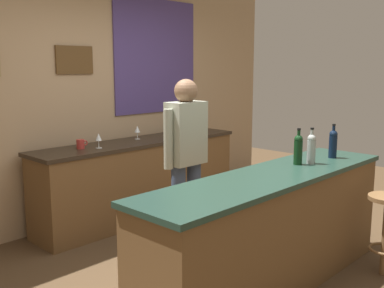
% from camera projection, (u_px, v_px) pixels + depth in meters
% --- Properties ---
extents(ground_plane, '(10.00, 10.00, 0.00)m').
position_uv_depth(ground_plane, '(230.00, 271.00, 3.86)').
color(ground_plane, '#4C3823').
extents(back_wall, '(6.00, 0.09, 2.80)m').
position_uv_depth(back_wall, '(92.00, 95.00, 5.03)').
color(back_wall, tan).
rests_on(back_wall, ground_plane).
extents(bar_counter, '(2.56, 0.60, 0.92)m').
position_uv_depth(bar_counter, '(271.00, 231.00, 3.51)').
color(bar_counter, brown).
rests_on(bar_counter, ground_plane).
extents(side_counter, '(2.61, 0.56, 0.90)m').
position_uv_depth(side_counter, '(141.00, 179.00, 5.20)').
color(side_counter, brown).
rests_on(side_counter, ground_plane).
extents(bartender, '(0.52, 0.21, 1.62)m').
position_uv_depth(bartender, '(186.00, 155.00, 4.06)').
color(bartender, '#384766').
rests_on(bartender, ground_plane).
extents(wine_bottle_a, '(0.07, 0.07, 0.31)m').
position_uv_depth(wine_bottle_a, '(298.00, 148.00, 3.74)').
color(wine_bottle_a, black).
rests_on(wine_bottle_a, bar_counter).
extents(wine_bottle_b, '(0.07, 0.07, 0.31)m').
position_uv_depth(wine_bottle_b, '(311.00, 148.00, 3.78)').
color(wine_bottle_b, '#999E99').
rests_on(wine_bottle_b, bar_counter).
extents(wine_bottle_c, '(0.07, 0.07, 0.31)m').
position_uv_depth(wine_bottle_c, '(333.00, 143.00, 4.02)').
color(wine_bottle_c, black).
rests_on(wine_bottle_c, bar_counter).
extents(wine_glass_a, '(0.07, 0.07, 0.16)m').
position_uv_depth(wine_glass_a, '(99.00, 138.00, 4.61)').
color(wine_glass_a, silver).
rests_on(wine_glass_a, side_counter).
extents(wine_glass_b, '(0.07, 0.07, 0.16)m').
position_uv_depth(wine_glass_b, '(137.00, 130.00, 5.19)').
color(wine_glass_b, silver).
rests_on(wine_glass_b, side_counter).
extents(coffee_mug, '(0.12, 0.08, 0.09)m').
position_uv_depth(coffee_mug, '(81.00, 144.00, 4.59)').
color(coffee_mug, '#B2332D').
rests_on(coffee_mug, side_counter).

